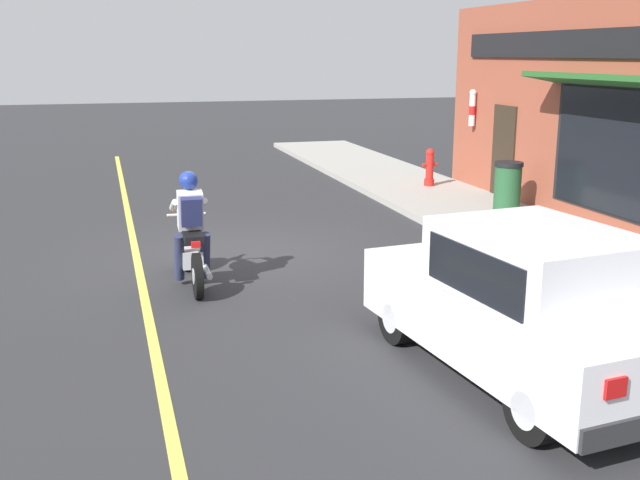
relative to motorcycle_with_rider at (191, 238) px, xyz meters
The scene contains 8 objects.
ground_plane 1.88m from the motorcycle_with_rider, 51.01° to the left, with size 80.00×80.00×0.00m, color #2B2B2D.
sidewalk_curb 7.40m from the motorcycle_with_rider, 36.22° to the left, with size 2.60×22.00×0.14m, color #9E9B93.
lane_stripe 4.47m from the motorcycle_with_rider, 99.11° to the left, with size 0.12×19.80×0.01m, color #D1C64C.
storefront_building 7.70m from the motorcycle_with_rider, ahead, with size 1.25×10.91×4.20m.
motorcycle_with_rider is the anchor object (origin of this frame).
car_hatchback 4.94m from the motorcycle_with_rider, 55.49° to the right, with size 2.03×3.93×1.57m.
trash_bin 7.03m from the motorcycle_with_rider, 22.28° to the left, with size 0.56×0.56×0.98m.
fire_hydrant 8.54m from the motorcycle_with_rider, 42.85° to the left, with size 0.36×0.24×0.88m.
Camera 1 is at (-2.20, -11.62, 3.18)m, focal length 42.00 mm.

